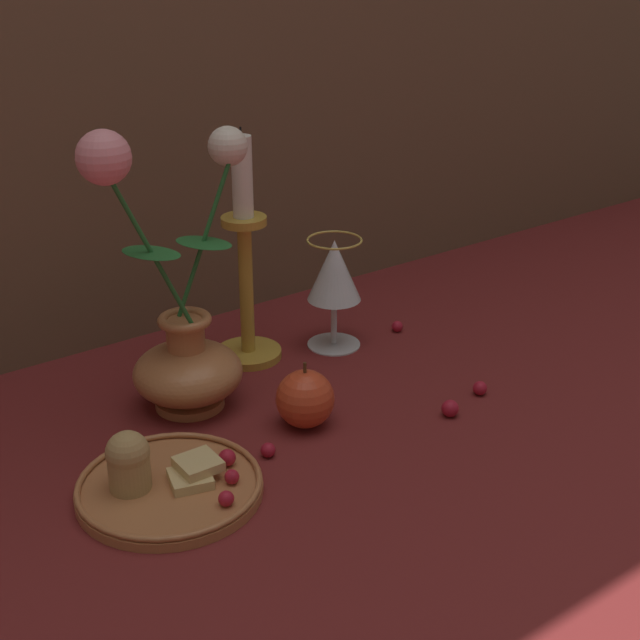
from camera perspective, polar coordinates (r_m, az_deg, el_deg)
The scene contains 10 objects.
ground_plane at distance 1.05m, azimuth -0.95°, elevation -5.11°, with size 2.40×2.40×0.00m, color maroon.
vase at distance 1.00m, azimuth -8.81°, elevation -1.02°, with size 0.20×0.12×0.33m.
plate_with_pastries at distance 0.89m, azimuth -9.97°, elevation -10.09°, with size 0.18×0.18×0.07m.
wine_glass at distance 1.14m, azimuth 0.92°, elevation 2.91°, with size 0.07×0.07×0.15m.
candlestick at distance 1.10m, azimuth -4.78°, elevation 3.09°, with size 0.08×0.08×0.30m.
apple_beside_vase at distance 0.98m, azimuth -0.96°, elevation -5.07°, with size 0.07×0.07×0.08m.
berry_near_plate at distance 0.94m, azimuth -3.35°, elevation -8.31°, with size 0.02×0.02×0.02m, color #AD192D.
berry_front_center at distance 1.02m, azimuth 8.33°, elevation -5.62°, with size 0.02×0.02×0.02m, color #AD192D.
berry_by_glass_stem at distance 1.22m, azimuth 4.97°, elevation -0.41°, with size 0.02×0.02×0.02m, color #AD192D.
berry_under_candlestick at distance 1.07m, azimuth 10.20°, elevation -4.32°, with size 0.02×0.02×0.02m, color #AD192D.
Camera 1 is at (-0.53, -0.74, 0.51)m, focal length 50.00 mm.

